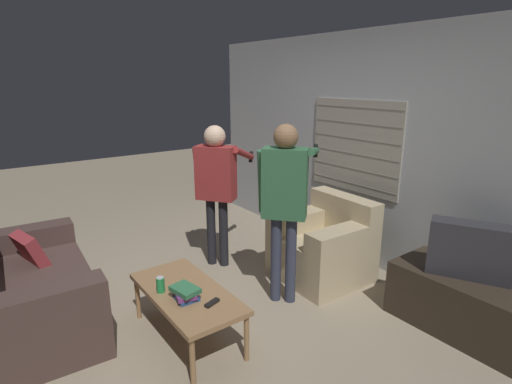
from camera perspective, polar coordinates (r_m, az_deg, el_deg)
The scene contains 12 objects.
ground_plane at distance 3.84m, azimuth -7.40°, elevation -16.45°, with size 16.00×16.00×0.00m, color gray.
wall_back at distance 4.63m, azimuth 14.53°, elevation 5.83°, with size 5.20×0.08×2.55m.
couch_blue at distance 3.96m, azimuth -30.02°, elevation -12.22°, with size 1.70×1.00×0.84m.
armchair_beige at distance 4.31m, azimuth 9.74°, elevation -7.60°, with size 0.89×0.87×0.85m.
coffee_table at distance 3.32m, azimuth -9.89°, elevation -14.33°, with size 1.10×0.53×0.42m.
tv_stand at distance 3.87m, azimuth 27.32°, elevation -13.79°, with size 1.09×0.58×0.49m.
tv at distance 3.67m, azimuth 28.25°, elevation -7.30°, with size 0.64×0.46×0.45m.
person_left_standing at distance 4.34m, azimuth -5.69°, elevation 1.91°, with size 0.51×0.80×1.58m.
person_right_standing at distance 3.56m, azimuth 4.15°, elevation -0.10°, with size 0.49×0.82×1.68m.
book_stack at distance 3.16m, azimuth -10.04°, elevation -14.03°, with size 0.24×0.19×0.10m.
soda_can at distance 3.30m, azimuth -13.49°, elevation -12.74°, with size 0.07×0.07×0.13m.
spare_remote at distance 3.10m, azimuth -6.30°, elevation -15.47°, with size 0.08×0.14×0.02m.
Camera 1 is at (2.87, -1.53, 2.04)m, focal length 28.00 mm.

